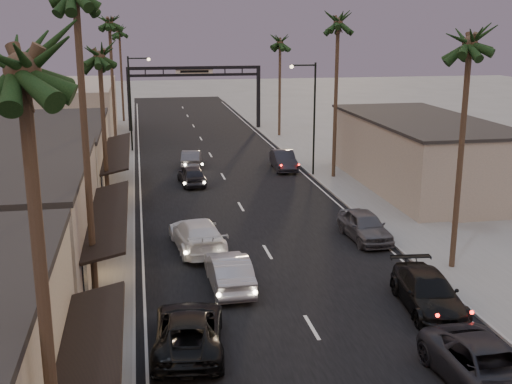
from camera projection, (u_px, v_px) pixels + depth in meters
name	position (u px, v px, depth m)	size (l,w,h in m)	color
ground	(234.00, 195.00, 45.82)	(200.00, 200.00, 0.00)	slate
road	(225.00, 179.00, 50.57)	(14.00, 120.00, 0.02)	black
sidewalk_left	(105.00, 165.00, 55.55)	(5.00, 92.00, 0.12)	slate
sidewalk_right	(317.00, 157.00, 58.88)	(5.00, 92.00, 0.12)	slate
storefront_mid	(0.00, 228.00, 29.52)	(8.00, 14.00, 5.50)	gray
storefront_far	(46.00, 162.00, 44.80)	(8.00, 16.00, 5.00)	tan
storefront_dist	(74.00, 112.00, 66.56)	(8.00, 20.00, 6.00)	gray
building_right	(420.00, 154.00, 47.64)	(8.00, 18.00, 5.00)	gray
arch	(195.00, 82.00, 72.96)	(15.20, 0.40, 7.27)	black
streetlight_right	(311.00, 110.00, 50.44)	(2.13, 0.30, 9.00)	black
streetlight_left	(133.00, 96.00, 60.38)	(2.13, 0.30, 9.00)	black
palm_la	(20.00, 46.00, 11.92)	(3.20, 3.20, 13.20)	#38281C
palm_lc	(99.00, 48.00, 37.85)	(3.20, 3.20, 12.20)	#38281C
palm_ld	(109.00, 18.00, 55.44)	(3.20, 3.20, 14.20)	#38281C
palm_ra	(471.00, 33.00, 29.21)	(3.20, 3.20, 13.20)	#38281C
palm_rb	(338.00, 17.00, 47.99)	(3.20, 3.20, 14.20)	#38281C
palm_rc	(280.00, 38.00, 67.51)	(3.20, 3.20, 12.20)	#38281C
palm_far	(119.00, 28.00, 77.62)	(3.20, 3.20, 13.20)	#38281C
oncoming_pickup	(189.00, 330.00, 23.93)	(2.55, 5.53, 1.54)	black
oncoming_silver	(229.00, 271.00, 29.56)	(1.72, 4.94, 1.63)	gray
oncoming_white	(197.00, 234.00, 34.62)	(2.40, 5.90, 1.71)	silver
oncoming_dgrey	(192.00, 175.00, 48.70)	(1.76, 4.38, 1.49)	black
oncoming_grey_far	(191.00, 159.00, 54.86)	(1.54, 4.42, 1.46)	#48484D
curbside_near	(489.00, 370.00, 21.11)	(2.69, 5.84, 1.62)	black
curbside_black	(428.00, 292.00, 27.29)	(2.21, 5.43, 1.58)	black
curbside_grey	(365.00, 226.00, 36.22)	(1.94, 4.81, 1.64)	#414145
curbside_far	(283.00, 160.00, 53.80)	(1.69, 4.84, 1.59)	black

